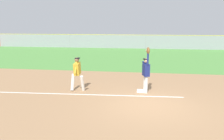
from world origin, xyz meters
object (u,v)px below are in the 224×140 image
at_px(fielder, 146,71).
at_px(parked_car_tan, 116,41).
at_px(parked_car_blue, 159,42).
at_px(runner, 77,72).
at_px(baseball, 147,50).
at_px(first_base, 141,91).
at_px(parked_car_green, 205,43).
at_px(parked_car_white, 80,41).

relative_size(fielder, parked_car_tan, 0.52).
bearing_deg(parked_car_blue, fielder, -89.52).
distance_m(runner, baseball, 3.58).
distance_m(first_base, parked_car_green, 23.30).
bearing_deg(first_base, parked_car_tan, 99.93).
height_order(parked_car_white, parked_car_tan, same).
relative_size(first_base, runner, 0.22).
bearing_deg(parked_car_blue, parked_car_green, 5.01).
height_order(fielder, baseball, fielder).
height_order(baseball, parked_car_blue, baseball).
height_order(runner, parked_car_white, runner).
height_order(parked_car_tan, parked_car_blue, same).
bearing_deg(runner, first_base, 5.41).
height_order(fielder, parked_car_green, fielder).
bearing_deg(runner, parked_car_white, 105.70).
height_order(parked_car_white, parked_car_green, same).
xyz_separation_m(fielder, parked_car_blue, (1.96, 21.88, -0.45)).
bearing_deg(fielder, baseball, 66.69).
xyz_separation_m(runner, parked_car_white, (-6.15, 22.21, -0.32)).
xyz_separation_m(first_base, parked_car_tan, (-3.96, 22.63, 0.63)).
relative_size(first_base, parked_car_blue, 0.08).
xyz_separation_m(parked_car_blue, parked_car_green, (6.26, -0.06, 0.00)).
bearing_deg(runner, baseball, 1.75).
height_order(fielder, parked_car_white, fielder).
distance_m(parked_car_white, parked_car_green, 17.78).
xyz_separation_m(fielder, baseball, (-0.01, -0.08, 1.00)).
bearing_deg(runner, parked_car_green, 62.35).
relative_size(fielder, baseball, 30.81).
bearing_deg(runner, fielder, 3.16).
xyz_separation_m(fielder, parked_car_tan, (-4.20, 22.75, -0.45)).
bearing_deg(parked_car_white, runner, -70.92).
bearing_deg(parked_car_tan, parked_car_white, -172.31).
distance_m(runner, parked_car_blue, 22.70).
relative_size(parked_car_white, parked_car_tan, 1.02).
height_order(baseball, parked_car_white, baseball).
xyz_separation_m(parked_car_tan, parked_car_green, (12.42, -0.93, 0.00)).
bearing_deg(first_base, runner, -174.81).
distance_m(baseball, parked_car_green, 23.44).
bearing_deg(parked_car_white, parked_car_blue, 2.84).
distance_m(first_base, parked_car_tan, 22.99).
bearing_deg(parked_car_green, parked_car_blue, 179.16).
bearing_deg(parked_car_green, runner, -118.14).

